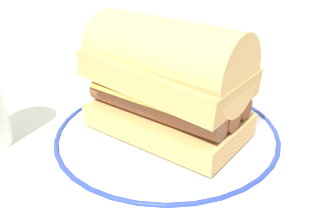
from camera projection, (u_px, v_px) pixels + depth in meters
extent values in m
plane|color=beige|center=(149.00, 138.00, 0.45)|extent=(1.50, 1.50, 0.00)
cylinder|color=white|center=(168.00, 134.00, 0.44)|extent=(0.28, 0.28, 0.01)
torus|color=navy|center=(168.00, 130.00, 0.44)|extent=(0.26, 0.26, 0.01)
cube|color=tan|center=(168.00, 118.00, 0.43)|extent=(0.20, 0.16, 0.03)
cylinder|color=brown|center=(153.00, 107.00, 0.40)|extent=(0.17, 0.09, 0.03)
cylinder|color=brown|center=(168.00, 98.00, 0.42)|extent=(0.17, 0.09, 0.03)
cylinder|color=brown|center=(182.00, 90.00, 0.44)|extent=(0.17, 0.09, 0.03)
cube|color=#EFC64C|center=(168.00, 85.00, 0.41)|extent=(0.17, 0.15, 0.01)
cube|color=tan|center=(168.00, 71.00, 0.41)|extent=(0.20, 0.16, 0.04)
cylinder|color=tan|center=(168.00, 58.00, 0.40)|extent=(0.20, 0.15, 0.08)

